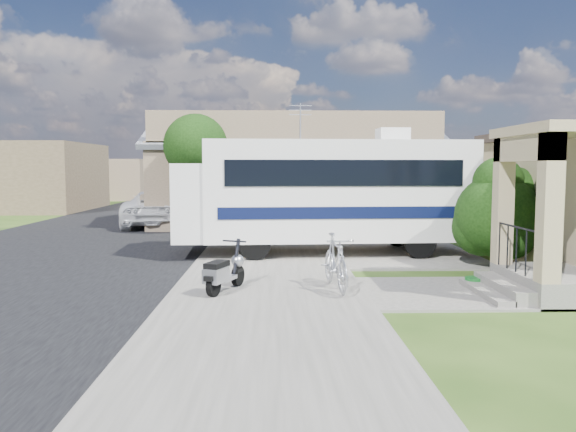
{
  "coord_description": "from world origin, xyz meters",
  "views": [
    {
      "loc": [
        -0.87,
        -12.22,
        2.59
      ],
      "look_at": [
        -0.5,
        2.5,
        1.3
      ],
      "focal_mm": 35.0,
      "sensor_mm": 36.0,
      "label": 1
    }
  ],
  "objects_px": {
    "pickup_truck": "(157,208)",
    "scooter": "(224,273)",
    "bicycle": "(336,265)",
    "shrub": "(499,212)",
    "garden_hose": "(475,283)",
    "van": "(178,196)",
    "motorhome": "(326,191)"
  },
  "relations": [
    {
      "from": "van",
      "to": "scooter",
      "type": "bearing_deg",
      "value": -86.98
    },
    {
      "from": "scooter",
      "to": "pickup_truck",
      "type": "height_order",
      "value": "pickup_truck"
    },
    {
      "from": "pickup_truck",
      "to": "garden_hose",
      "type": "xyz_separation_m",
      "value": [
        9.49,
        -12.96,
        -0.69
      ]
    },
    {
      "from": "shrub",
      "to": "garden_hose",
      "type": "xyz_separation_m",
      "value": [
        -1.37,
        -2.2,
        -1.36
      ]
    },
    {
      "from": "van",
      "to": "garden_hose",
      "type": "relative_size",
      "value": 15.58
    },
    {
      "from": "van",
      "to": "pickup_truck",
      "type": "bearing_deg",
      "value": -96.86
    },
    {
      "from": "scooter",
      "to": "van",
      "type": "height_order",
      "value": "van"
    },
    {
      "from": "pickup_truck",
      "to": "garden_hose",
      "type": "bearing_deg",
      "value": 119.0
    },
    {
      "from": "van",
      "to": "garden_hose",
      "type": "distance_m",
      "value": 22.4
    },
    {
      "from": "shrub",
      "to": "pickup_truck",
      "type": "xyz_separation_m",
      "value": [
        -10.86,
        10.76,
        -0.67
      ]
    },
    {
      "from": "bicycle",
      "to": "garden_hose",
      "type": "distance_m",
      "value": 3.12
    },
    {
      "from": "shrub",
      "to": "van",
      "type": "height_order",
      "value": "shrub"
    },
    {
      "from": "motorhome",
      "to": "shrub",
      "type": "relative_size",
      "value": 3.05
    },
    {
      "from": "scooter",
      "to": "bicycle",
      "type": "xyz_separation_m",
      "value": [
        2.29,
        0.19,
        0.12
      ]
    },
    {
      "from": "pickup_truck",
      "to": "motorhome",
      "type": "bearing_deg",
      "value": 121.87
    },
    {
      "from": "bicycle",
      "to": "garden_hose",
      "type": "xyz_separation_m",
      "value": [
        3.05,
        0.39,
        -0.48
      ]
    },
    {
      "from": "bicycle",
      "to": "pickup_truck",
      "type": "relative_size",
      "value": 0.34
    },
    {
      "from": "bicycle",
      "to": "scooter",
      "type": "bearing_deg",
      "value": 177.58
    },
    {
      "from": "motorhome",
      "to": "garden_hose",
      "type": "xyz_separation_m",
      "value": [
        2.79,
        -4.71,
        -1.79
      ]
    },
    {
      "from": "shrub",
      "to": "bicycle",
      "type": "xyz_separation_m",
      "value": [
        -4.42,
        -2.59,
        -0.88
      ]
    },
    {
      "from": "garden_hose",
      "to": "shrub",
      "type": "bearing_deg",
      "value": 58.14
    },
    {
      "from": "scooter",
      "to": "van",
      "type": "distance_m",
      "value": 21.19
    },
    {
      "from": "pickup_truck",
      "to": "scooter",
      "type": "bearing_deg",
      "value": 99.8
    },
    {
      "from": "motorhome",
      "to": "van",
      "type": "bearing_deg",
      "value": 111.57
    },
    {
      "from": "shrub",
      "to": "van",
      "type": "distance_m",
      "value": 21.11
    },
    {
      "from": "scooter",
      "to": "van",
      "type": "bearing_deg",
      "value": 124.41
    },
    {
      "from": "shrub",
      "to": "pickup_truck",
      "type": "height_order",
      "value": "shrub"
    },
    {
      "from": "motorhome",
      "to": "scooter",
      "type": "xyz_separation_m",
      "value": [
        -2.56,
        -5.28,
        -1.42
      ]
    },
    {
      "from": "bicycle",
      "to": "pickup_truck",
      "type": "height_order",
      "value": "pickup_truck"
    },
    {
      "from": "bicycle",
      "to": "pickup_truck",
      "type": "xyz_separation_m",
      "value": [
        -6.43,
        13.35,
        0.21
      ]
    },
    {
      "from": "shrub",
      "to": "garden_hose",
      "type": "distance_m",
      "value": 2.93
    },
    {
      "from": "bicycle",
      "to": "van",
      "type": "height_order",
      "value": "van"
    }
  ]
}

